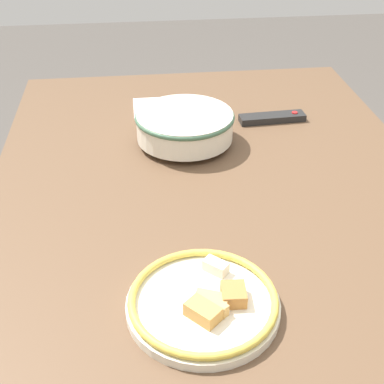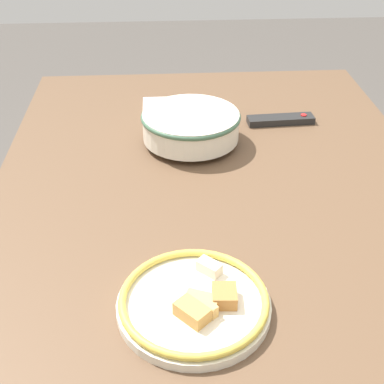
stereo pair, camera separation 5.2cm
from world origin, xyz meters
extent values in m
cube|color=brown|center=(0.00, 0.00, 0.70)|extent=(1.58, 1.08, 0.04)
cylinder|color=brown|center=(-0.72, -0.47, 0.34)|extent=(0.06, 0.06, 0.68)
cylinder|color=brown|center=(-0.72, 0.47, 0.34)|extent=(0.06, 0.06, 0.68)
cylinder|color=silver|center=(-0.27, -0.05, 0.73)|extent=(0.12, 0.12, 0.02)
cylinder|color=silver|center=(-0.27, -0.05, 0.78)|extent=(0.26, 0.26, 0.07)
cylinder|color=#B75B23|center=(-0.27, -0.05, 0.77)|extent=(0.23, 0.23, 0.06)
torus|color=#42664C|center=(-0.27, -0.05, 0.80)|extent=(0.27, 0.27, 0.01)
cylinder|color=silver|center=(0.35, -0.08, 0.73)|extent=(0.27, 0.27, 0.02)
torus|color=gold|center=(0.35, -0.08, 0.75)|extent=(0.26, 0.26, 0.01)
cube|color=tan|center=(0.37, -0.06, 0.75)|extent=(0.05, 0.04, 0.02)
cube|color=#B2753D|center=(0.35, -0.03, 0.76)|extent=(0.05, 0.05, 0.03)
cube|color=silver|center=(0.27, -0.05, 0.75)|extent=(0.05, 0.05, 0.02)
cube|color=tan|center=(0.36, -0.07, 0.75)|extent=(0.06, 0.07, 0.02)
cube|color=tan|center=(0.38, -0.09, 0.76)|extent=(0.07, 0.07, 0.03)
cube|color=black|center=(-0.38, 0.22, 0.73)|extent=(0.06, 0.20, 0.02)
cylinder|color=red|center=(-0.38, 0.29, 0.75)|extent=(0.02, 0.02, 0.00)
cube|color=white|center=(-0.50, -0.13, 0.73)|extent=(0.15, 0.10, 0.01)
camera|label=1|loc=(1.01, -0.18, 1.42)|focal=50.00mm
camera|label=2|loc=(1.02, -0.13, 1.42)|focal=50.00mm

